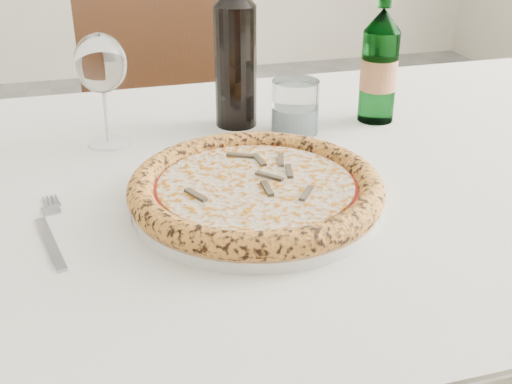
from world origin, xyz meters
TOP-DOWN VIEW (x-y plane):
  - dining_table at (0.12, -0.23)m, footprint 1.57×0.93m
  - chair_far at (0.06, 0.50)m, footprint 0.48×0.49m
  - plate at (0.12, -0.33)m, footprint 0.33×0.33m
  - pizza at (0.11, -0.33)m, footprint 0.33×0.33m
  - fork at (-0.15, -0.34)m, footprint 0.04×0.19m
  - wine_glass at (-0.06, -0.06)m, footprint 0.08×0.08m
  - tumbler at (0.25, -0.09)m, footprint 0.08×0.08m
  - beer_bottle at (0.41, -0.07)m, footprint 0.06×0.06m
  - wine_bottle at (0.16, -0.03)m, footprint 0.07×0.07m

SIDE VIEW (x-z plane):
  - chair_far at x=0.06m, z-range 0.07..1.00m
  - dining_table at x=0.12m, z-range 0.30..1.05m
  - fork at x=-0.15m, z-range 0.76..0.76m
  - plate at x=0.12m, z-range 0.76..0.77m
  - pizza at x=0.11m, z-range 0.77..0.80m
  - tumbler at x=0.25m, z-range 0.75..0.84m
  - beer_bottle at x=0.41m, z-range 0.73..0.98m
  - wine_bottle at x=0.16m, z-range 0.73..1.02m
  - wine_glass at x=-0.06m, z-range 0.79..0.97m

